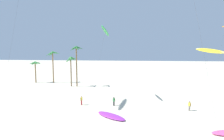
# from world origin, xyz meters

# --- Properties ---
(palm_tree_0) EXTENTS (3.91, 4.00, 6.51)m
(palm_tree_0) POSITION_xyz_m (-23.78, 47.21, 5.49)
(palm_tree_0) COLOR olive
(palm_tree_0) RESTS_ON ground
(palm_tree_1) EXTENTS (4.47, 4.69, 9.56)m
(palm_tree_1) POSITION_xyz_m (-18.47, 47.74, 7.79)
(palm_tree_1) COLOR olive
(palm_tree_1) RESTS_ON ground
(palm_tree_2) EXTENTS (3.61, 3.54, 8.21)m
(palm_tree_2) POSITION_xyz_m (-11.22, 42.72, 6.85)
(palm_tree_2) COLOR brown
(palm_tree_2) RESTS_ON ground
(palm_tree_3) EXTENTS (3.92, 3.88, 11.07)m
(palm_tree_3) POSITION_xyz_m (-9.71, 42.90, 9.06)
(palm_tree_3) COLOR brown
(palm_tree_3) RESTS_ON ground
(flying_kite_0) EXTENTS (5.69, 9.10, 10.82)m
(flying_kite_0) POSITION_xyz_m (20.14, 30.80, 10.03)
(flying_kite_0) COLOR yellow
(flying_kite_0) RESTS_ON ground
(flying_kite_5) EXTENTS (2.77, 10.68, 15.33)m
(flying_kite_5) POSITION_xyz_m (-0.19, 31.04, 13.95)
(flying_kite_5) COLOR green
(flying_kite_5) RESTS_ON ground
(grounded_kite_1) EXTENTS (5.44, 4.90, 0.38)m
(grounded_kite_1) POSITION_xyz_m (2.12, 20.15, 0.19)
(grounded_kite_1) COLOR purple
(grounded_kite_1) RESTS_ON ground
(person_foreground_walker) EXTENTS (0.33, 0.45, 1.68)m
(person_foreground_walker) POSITION_xyz_m (-3.99, 25.87, 0.92)
(person_foreground_walker) COLOR red
(person_foreground_walker) RESTS_ON ground
(person_near_left) EXTENTS (0.37, 0.40, 1.65)m
(person_near_left) POSITION_xyz_m (14.99, 24.42, 0.90)
(person_near_left) COLOR slate
(person_near_left) RESTS_ON ground
(person_near_right) EXTENTS (0.47, 0.31, 1.66)m
(person_near_right) POSITION_xyz_m (2.05, 26.00, 0.91)
(person_near_right) COLOR black
(person_near_right) RESTS_ON ground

